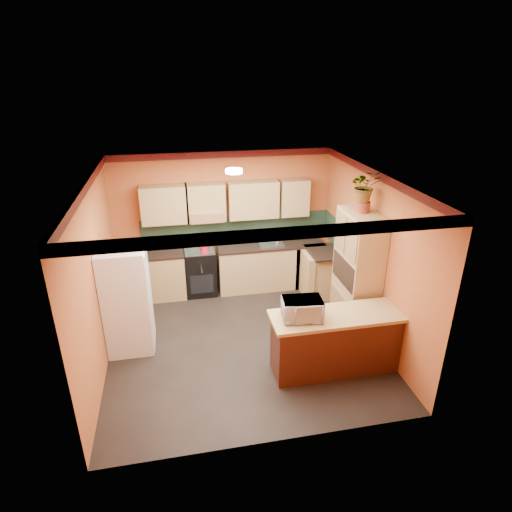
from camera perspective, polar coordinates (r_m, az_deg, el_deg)
The scene contains 15 objects.
room_shell at distance 6.44m, azimuth -2.24°, elevation 5.68°, with size 4.24×4.24×2.72m.
base_cabinets_back at distance 8.46m, azimuth -3.20°, elevation -1.77°, with size 3.65×0.60×0.88m, color tan.
countertop_back at distance 8.27m, azimuth -3.27°, elevation 1.11°, with size 3.65×0.62×0.04m, color black.
stove at distance 8.40m, azimuth -7.42°, elevation -2.02°, with size 0.58×0.58×0.91m, color black.
kettle at distance 8.14m, azimuth -6.89°, elevation 1.34°, with size 0.17×0.17×0.18m, color #B90C26, non-canonical shape.
sink at distance 8.39m, azimuth 1.97°, elevation 1.73°, with size 0.48×0.40×0.03m, color silver.
base_cabinets_right at distance 8.36m, azimuth 8.98°, elevation -2.37°, with size 0.60×0.80×0.88m, color tan.
countertop_right at distance 8.17m, azimuth 9.18°, elevation 0.53°, with size 0.62×0.80×0.04m, color black.
fridge at distance 6.84m, azimuth -16.84°, elevation -5.62°, with size 0.68×0.66×1.70m, color white.
pantry at distance 7.02m, azimuth 13.30°, elevation -2.53°, with size 0.48×0.90×2.10m, color tan.
fern_pot at distance 6.65m, azimuth 14.04°, elevation 6.41°, with size 0.22×0.22×0.16m, color maroon.
fern at distance 6.57m, azimuth 14.31°, elevation 9.05°, with size 0.43×0.37×0.48m, color tan.
breakfast_bar at distance 6.41m, azimuth 10.50°, elevation -11.39°, with size 1.80×0.55×0.88m, color #4A1B11.
bar_top at distance 6.15m, azimuth 10.83°, elevation -7.85°, with size 1.90×0.65×0.05m, color tan.
microwave at distance 5.90m, azimuth 6.15°, elevation -7.04°, with size 0.54×0.36×0.30m, color white.
Camera 1 is at (-0.93, -5.76, 4.10)m, focal length 30.00 mm.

